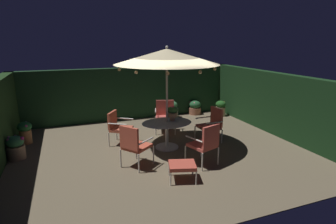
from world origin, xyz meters
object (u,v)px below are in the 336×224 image
(potted_plant_left_near, at_px, (221,108))
(patio_chair_northeast, at_px, (118,126))
(patio_chair_north, at_px, (165,114))
(patio_chair_south, at_px, (212,123))
(patio_umbrella, at_px, (167,57))
(potted_plant_right_far, at_px, (195,108))
(ottoman_footrest, at_px, (182,166))
(potted_plant_back_left, at_px, (16,147))
(potted_plant_left_far, at_px, (172,110))
(patio_dining_table, at_px, (167,129))
(patio_chair_east, at_px, (134,144))
(centerpiece_planter, at_px, (172,112))
(patio_chair_southeast, at_px, (205,142))
(potted_plant_back_right, at_px, (25,131))

(potted_plant_left_near, bearing_deg, patio_chair_northeast, -160.04)
(patio_chair_north, relative_size, patio_chair_south, 1.03)
(patio_umbrella, xyz_separation_m, potted_plant_right_far, (2.35, 2.98, -2.26))
(ottoman_footrest, xyz_separation_m, potted_plant_back_left, (-3.51, 2.49, -0.02))
(potted_plant_left_near, bearing_deg, potted_plant_left_far, 167.87)
(potted_plant_back_left, xyz_separation_m, potted_plant_right_far, (6.21, 2.33, -0.04))
(patio_dining_table, height_order, patio_chair_east, patio_chair_east)
(patio_umbrella, height_order, ottoman_footrest, patio_umbrella)
(centerpiece_planter, height_order, patio_chair_north, centerpiece_planter)
(patio_umbrella, distance_m, potted_plant_right_far, 4.42)
(patio_dining_table, distance_m, potted_plant_left_far, 3.09)
(ottoman_footrest, bearing_deg, patio_chair_south, 46.59)
(patio_chair_southeast, bearing_deg, patio_umbrella, 108.42)
(centerpiece_planter, relative_size, potted_plant_right_far, 0.77)
(patio_chair_south, xyz_separation_m, ottoman_footrest, (-1.80, -1.90, -0.22))
(potted_plant_left_far, bearing_deg, patio_chair_east, -123.14)
(potted_plant_left_near, bearing_deg, potted_plant_back_left, -166.14)
(patio_chair_southeast, height_order, potted_plant_back_left, patio_chair_southeast)
(patio_dining_table, relative_size, patio_umbrella, 0.50)
(centerpiece_planter, relative_size, potted_plant_back_left, 0.69)
(patio_chair_east, bearing_deg, potted_plant_back_right, 134.22)
(ottoman_footrest, distance_m, potted_plant_right_far, 5.53)
(potted_plant_left_far, bearing_deg, patio_chair_north, -119.19)
(patio_umbrella, relative_size, patio_chair_east, 2.66)
(potted_plant_back_right, xyz_separation_m, potted_plant_back_left, (-0.10, -1.13, -0.05))
(patio_chair_south, bearing_deg, centerpiece_planter, 178.82)
(potted_plant_left_far, xyz_separation_m, potted_plant_back_right, (-5.01, -1.03, 0.04))
(ottoman_footrest, bearing_deg, patio_chair_northeast, 108.33)
(patio_chair_north, relative_size, potted_plant_back_right, 1.56)
(patio_chair_east, distance_m, patio_chair_south, 2.78)
(patio_chair_northeast, bearing_deg, centerpiece_planter, -26.43)
(potted_plant_left_near, height_order, potted_plant_right_far, potted_plant_left_near)
(patio_chair_south, distance_m, potted_plant_back_left, 5.35)
(patio_chair_northeast, distance_m, potted_plant_back_left, 2.65)
(centerpiece_planter, relative_size, potted_plant_back_right, 0.65)
(centerpiece_planter, height_order, potted_plant_back_left, centerpiece_planter)
(patio_umbrella, bearing_deg, potted_plant_left_near, 36.74)
(ottoman_footrest, relative_size, potted_plant_left_far, 1.02)
(patio_umbrella, distance_m, potted_plant_back_left, 4.49)
(patio_chair_north, distance_m, patio_chair_east, 2.78)
(ottoman_footrest, bearing_deg, patio_chair_north, 76.05)
(patio_chair_southeast, distance_m, ottoman_footrest, 0.96)
(patio_chair_south, relative_size, ottoman_footrest, 1.46)
(patio_chair_east, bearing_deg, potted_plant_back_left, 150.34)
(centerpiece_planter, relative_size, patio_chair_northeast, 0.45)
(potted_plant_left_near, distance_m, potted_plant_right_far, 1.04)
(centerpiece_planter, height_order, patio_chair_east, centerpiece_planter)
(patio_dining_table, relative_size, potted_plant_right_far, 2.52)
(patio_chair_northeast, bearing_deg, potted_plant_back_left, -177.03)
(patio_chair_northeast, relative_size, potted_plant_back_left, 1.55)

